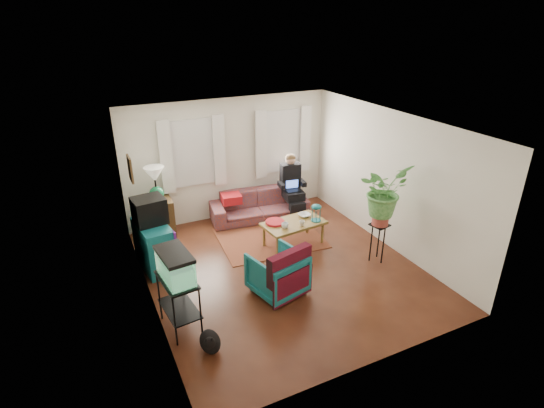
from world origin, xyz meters
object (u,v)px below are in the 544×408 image
armchair (277,271)px  plant_stand (378,242)px  aquarium_stand (179,303)px  dresser (154,246)px  side_table (160,218)px  sofa (259,201)px  coffee_table (293,234)px

armchair → plant_stand: 2.07m
aquarium_stand → dresser: bearing=83.6°
aquarium_stand → plant_stand: aquarium_stand is taller
side_table → dresser: dresser is taller
side_table → aquarium_stand: (-0.35, -2.94, 0.03)m
sofa → dresser: 2.66m
side_table → dresser: bearing=-106.1°
dresser → plant_stand: bearing=-29.6°
sofa → plant_stand: (1.22, -2.54, -0.04)m
aquarium_stand → plant_stand: 3.70m
side_table → aquarium_stand: bearing=-96.8°
armchair → coffee_table: (0.97, 1.24, -0.15)m
sofa → coffee_table: 1.40m
side_table → armchair: (1.27, -2.78, 0.01)m
side_table → plant_stand: side_table is taller
aquarium_stand → sofa: bearing=42.4°
side_table → coffee_table: (2.24, -1.54, -0.14)m
dresser → armchair: bearing=-52.0°
dresser → armchair: size_ratio=1.19×
plant_stand → sofa: bearing=115.6°
plant_stand → coffee_table: bearing=133.5°
dresser → plant_stand: 3.98m
side_table → armchair: bearing=-65.4°
dresser → coffee_table: bearing=-15.2°
dresser → coffee_table: size_ratio=0.80×
side_table → dresser: 1.23m
plant_stand → side_table: bearing=141.0°
aquarium_stand → armchair: size_ratio=1.04×
sofa → plant_stand: size_ratio=2.85×
sofa → side_table: sofa is taller
sofa → dresser: (-2.46, -1.02, 0.01)m
coffee_table → plant_stand: size_ratio=1.61×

